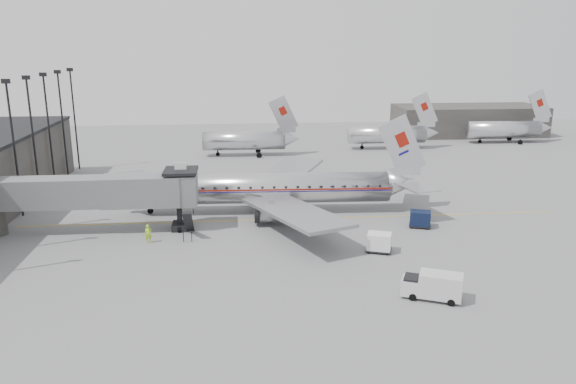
# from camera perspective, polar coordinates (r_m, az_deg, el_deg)

# --- Properties ---
(ground) EXTENTS (160.00, 160.00, 0.00)m
(ground) POSITION_cam_1_polar(r_m,az_deg,el_deg) (56.55, -1.78, -4.70)
(ground) COLOR slate
(ground) RESTS_ON ground
(hangar) EXTENTS (30.00, 12.00, 6.00)m
(hangar) POSITION_cam_1_polar(r_m,az_deg,el_deg) (123.95, 17.80, 6.96)
(hangar) COLOR #353330
(hangar) RESTS_ON ground
(apron_line) EXTENTS (60.00, 0.15, 0.01)m
(apron_line) POSITION_cam_1_polar(r_m,az_deg,el_deg) (62.44, 0.63, -2.75)
(apron_line) COLOR gold
(apron_line) RESTS_ON ground
(jet_bridge) EXTENTS (21.00, 6.20, 7.10)m
(jet_bridge) POSITION_cam_1_polar(r_m,az_deg,el_deg) (60.27, -18.05, -0.04)
(jet_bridge) COLOR #595B5E
(jet_bridge) RESTS_ON ground
(floodlight_masts) EXTENTS (0.90, 42.25, 15.25)m
(floodlight_masts) POSITION_cam_1_polar(r_m,az_deg,el_deg) (71.29, -25.27, 4.97)
(floodlight_masts) COLOR black
(floodlight_masts) RESTS_ON ground
(distant_aircraft_near) EXTENTS (16.39, 3.20, 10.26)m
(distant_aircraft_near) POSITION_cam_1_polar(r_m,az_deg,el_deg) (96.52, -4.39, 5.31)
(distant_aircraft_near) COLOR silver
(distant_aircraft_near) RESTS_ON ground
(distant_aircraft_mid) EXTENTS (16.39, 3.20, 10.26)m
(distant_aircraft_mid) POSITION_cam_1_polar(r_m,az_deg,el_deg) (104.09, 10.11, 5.85)
(distant_aircraft_mid) COLOR silver
(distant_aircraft_mid) RESTS_ON ground
(distant_aircraft_far) EXTENTS (16.39, 3.20, 10.26)m
(distant_aircraft_far) POSITION_cam_1_polar(r_m,az_deg,el_deg) (116.31, 21.14, 6.03)
(distant_aircraft_far) COLOR silver
(distant_aircraft_far) RESTS_ON ground
(airliner) EXTENTS (35.56, 32.92, 11.24)m
(airliner) POSITION_cam_1_polar(r_m,az_deg,el_deg) (64.31, -1.66, 0.41)
(airliner) COLOR silver
(airliner) RESTS_ON ground
(service_van) EXTENTS (4.83, 3.41, 2.12)m
(service_van) POSITION_cam_1_polar(r_m,az_deg,el_deg) (44.84, 14.49, -9.17)
(service_van) COLOR silver
(service_van) RESTS_ON ground
(baggage_cart_navy) EXTENTS (2.65, 2.32, 1.75)m
(baggage_cart_navy) POSITION_cam_1_polar(r_m,az_deg,el_deg) (61.11, 13.28, -2.66)
(baggage_cart_navy) COLOR black
(baggage_cart_navy) RESTS_ON ground
(baggage_cart_white) EXTENTS (2.74, 2.40, 1.80)m
(baggage_cart_white) POSITION_cam_1_polar(r_m,az_deg,el_deg) (53.37, 9.24, -5.05)
(baggage_cart_white) COLOR white
(baggage_cart_white) RESTS_ON ground
(ramp_worker) EXTENTS (0.77, 0.63, 1.83)m
(ramp_worker) POSITION_cam_1_polar(r_m,az_deg,el_deg) (56.68, -14.01, -4.14)
(ramp_worker) COLOR #B5F01C
(ramp_worker) RESTS_ON ground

